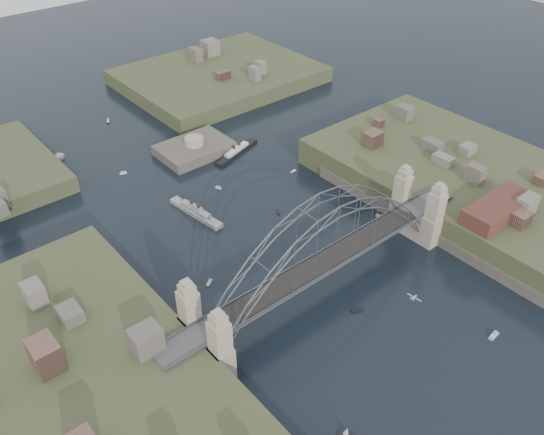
{
  "coord_description": "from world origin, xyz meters",
  "views": [
    {
      "loc": [
        -67.86,
        -63.13,
        88.41
      ],
      "look_at": [
        0.0,
        18.0,
        10.0
      ],
      "focal_mm": 37.03,
      "sensor_mm": 36.0,
      "label": 1
    }
  ],
  "objects": [
    {
      "name": "headland_ne",
      "position": [
        50.0,
        110.0,
        0.75
      ],
      "size": [
        70.0,
        55.0,
        9.5
      ],
      "primitive_type": "cube",
      "color": "#3D4526",
      "rests_on": "ground"
    },
    {
      "name": "small_boat_c",
      "position": [
        0.95,
        -9.57,
        0.15
      ],
      "size": [
        2.69,
        1.81,
        0.45
      ],
      "color": "silver",
      "rests_on": "ground"
    },
    {
      "name": "wharf_shed",
      "position": [
        44.0,
        -14.0,
        10.0
      ],
      "size": [
        20.0,
        8.0,
        4.0
      ],
      "primitive_type": "cube",
      "color": "#592D26",
      "rests_on": "shore_east"
    },
    {
      "name": "small_boat_f",
      "position": [
        5.8,
        48.79,
        0.29
      ],
      "size": [
        1.14,
        1.93,
        1.43
      ],
      "color": "silver",
      "rests_on": "ground"
    },
    {
      "name": "naval_cruiser_far",
      "position": [
        -27.48,
        89.79,
        0.86
      ],
      "size": [
        14.29,
        11.84,
        5.53
      ],
      "color": "#92989A",
      "rests_on": "ground"
    },
    {
      "name": "bridge",
      "position": [
        0.0,
        0.0,
        12.32
      ],
      "size": [
        84.0,
        13.8,
        24.6
      ],
      "color": "#4D4D50",
      "rests_on": "ground"
    },
    {
      "name": "small_boat_h",
      "position": [
        -11.16,
        73.33,
        0.29
      ],
      "size": [
        2.13,
        1.31,
        1.43
      ],
      "color": "silver",
      "rests_on": "ground"
    },
    {
      "name": "naval_cruiser_near",
      "position": [
        -6.12,
        42.32,
        0.87
      ],
      "size": [
        4.83,
        18.94,
        5.63
      ],
      "color": "#92989A",
      "rests_on": "ground"
    },
    {
      "name": "small_boat_i",
      "position": [
        30.99,
        10.15,
        0.15
      ],
      "size": [
        1.72,
        2.56,
        0.45
      ],
      "color": "silver",
      "rests_on": "ground"
    },
    {
      "name": "fort_island",
      "position": [
        12.0,
        70.0,
        -0.34
      ],
      "size": [
        22.0,
        16.0,
        9.4
      ],
      "color": "#4D453C",
      "rests_on": "ground"
    },
    {
      "name": "small_boat_a",
      "position": [
        -18.61,
        18.14,
        0.15
      ],
      "size": [
        2.44,
        2.01,
        0.45
      ],
      "color": "silver",
      "rests_on": "ground"
    },
    {
      "name": "shore_west",
      "position": [
        -57.32,
        0.0,
        1.97
      ],
      "size": [
        50.5,
        90.0,
        12.0
      ],
      "color": "#3D4526",
      "rests_on": "ground"
    },
    {
      "name": "small_boat_j",
      "position": [
        -22.24,
        -28.67,
        0.77
      ],
      "size": [
        2.57,
        2.89,
        2.38
      ],
      "color": "silver",
      "rests_on": "ground"
    },
    {
      "name": "ocean_liner",
      "position": [
        21.8,
        61.24,
        0.72
      ],
      "size": [
        18.89,
        8.11,
        4.66
      ],
      "color": "black",
      "rests_on": "ground"
    },
    {
      "name": "small_boat_k",
      "position": [
        0.71,
        106.51,
        1.0
      ],
      "size": [
        1.69,
        1.54,
        2.38
      ],
      "color": "silver",
      "rests_on": "ground"
    },
    {
      "name": "finger_pier",
      "position": [
        39.0,
        -28.0,
        0.7
      ],
      "size": [
        4.0,
        22.0,
        1.4
      ],
      "primitive_type": "cube",
      "color": "#4D4D50",
      "rests_on": "ground"
    },
    {
      "name": "small_boat_g",
      "position": [
        17.24,
        -32.55,
        0.28
      ],
      "size": [
        3.11,
        1.24,
        1.43
      ],
      "color": "silver",
      "rests_on": "ground"
    },
    {
      "name": "aeroplane",
      "position": [
        6.81,
        -18.86,
        7.35
      ],
      "size": [
        1.79,
        3.32,
        0.48
      ],
      "color": "silver"
    },
    {
      "name": "ground",
      "position": [
        0.0,
        0.0,
        0.0
      ],
      "size": [
        500.0,
        500.0,
        0.0
      ],
      "primitive_type": "plane",
      "color": "black",
      "rests_on": "ground"
    },
    {
      "name": "small_boat_e",
      "position": [
        -34.01,
        52.68,
        0.67
      ],
      "size": [
        3.5,
        3.1,
        2.38
      ],
      "color": "silver",
      "rests_on": "ground"
    },
    {
      "name": "small_boat_d",
      "position": [
        28.19,
        41.84,
        0.15
      ],
      "size": [
        2.04,
        0.94,
        0.45
      ],
      "color": "silver",
      "rests_on": "ground"
    },
    {
      "name": "small_boat_b",
      "position": [
        11.32,
        28.98,
        0.15
      ],
      "size": [
        1.77,
        2.07,
        0.45
      ],
      "color": "silver",
      "rests_on": "ground"
    },
    {
      "name": "shore_east",
      "position": [
        57.32,
        0.0,
        1.97
      ],
      "size": [
        50.5,
        90.0,
        12.0
      ],
      "color": "#3D4526",
      "rests_on": "ground"
    }
  ]
}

